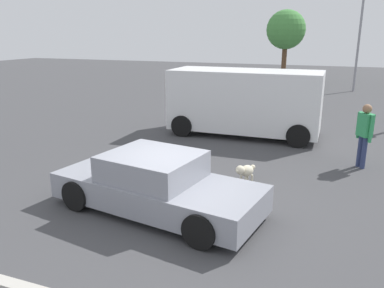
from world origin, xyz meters
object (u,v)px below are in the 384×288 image
at_px(van_white, 245,101).
at_px(pedestrian, 365,130).
at_px(sedan_foreground, 156,185).
at_px(dog, 245,171).
at_px(light_post_far, 362,14).

distance_m(van_white, pedestrian, 4.50).
xyz_separation_m(sedan_foreground, dog, (1.35, 2.19, -0.26)).
height_order(dog, light_post_far, light_post_far).
bearing_deg(dog, sedan_foreground, -3.92).
height_order(van_white, pedestrian, van_white).
bearing_deg(dog, van_white, -138.27).
distance_m(sedan_foreground, pedestrian, 6.01).
bearing_deg(light_post_far, van_white, -106.57).
height_order(van_white, light_post_far, light_post_far).
distance_m(sedan_foreground, van_white, 6.79).
relative_size(pedestrian, light_post_far, 0.25).
height_order(dog, pedestrian, pedestrian).
xyz_separation_m(van_white, pedestrian, (3.83, -2.35, -0.20)).
relative_size(van_white, pedestrian, 2.99).
distance_m(dog, van_white, 4.80).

